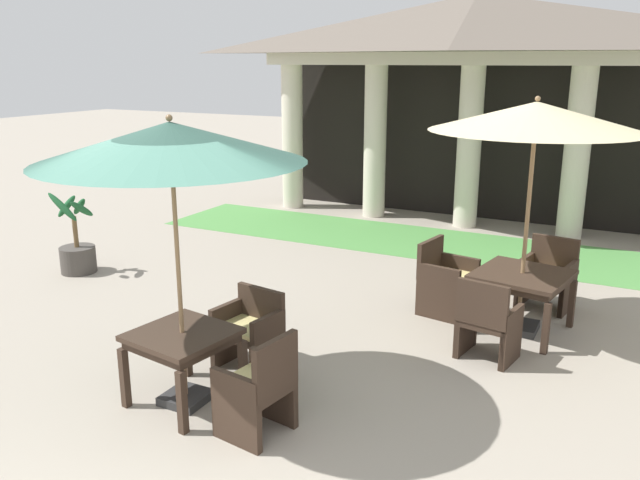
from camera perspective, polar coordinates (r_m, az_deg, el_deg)
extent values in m
cylinder|color=beige|center=(14.29, -2.44, 8.95)|extent=(0.45, 0.45, 3.06)
cylinder|color=beige|center=(13.45, 4.84, 8.51)|extent=(0.45, 0.45, 3.06)
cylinder|color=beige|center=(12.85, 12.92, 7.85)|extent=(0.45, 0.45, 3.06)
cylinder|color=beige|center=(12.52, 21.57, 6.98)|extent=(0.45, 0.45, 3.06)
cube|color=beige|center=(12.75, 13.37, 15.22)|extent=(8.54, 0.70, 0.24)
pyramid|color=#665B51|center=(12.77, 13.55, 18.03)|extent=(8.94, 2.46, 1.01)
cube|color=black|center=(13.72, 13.87, 8.25)|extent=(8.34, 0.16, 3.06)
cube|color=#519347|center=(11.71, 10.60, -0.36)|extent=(10.74, 2.11, 0.01)
cube|color=#38281E|center=(6.22, -11.98, -8.09)|extent=(0.96, 0.96, 0.05)
cube|color=#38281E|center=(6.24, -11.94, -8.63)|extent=(0.89, 0.89, 0.08)
cube|color=#38281E|center=(6.44, -16.75, -11.48)|extent=(0.08, 0.08, 0.59)
cube|color=#38281E|center=(5.90, -11.99, -13.75)|extent=(0.08, 0.08, 0.59)
cube|color=#38281E|center=(6.88, -11.59, -9.33)|extent=(0.08, 0.08, 0.59)
cube|color=#38281E|center=(6.38, -6.76, -11.18)|extent=(0.08, 0.08, 0.59)
cube|color=#2D2D2D|center=(6.50, -11.65, -13.36)|extent=(0.40, 0.40, 0.08)
cylinder|color=olive|center=(6.03, -12.25, -3.51)|extent=(0.04, 0.04, 2.43)
cone|color=#33594C|center=(5.76, -12.96, 8.36)|extent=(2.35, 2.35, 0.35)
sphere|color=olive|center=(5.74, -13.09, 10.38)|extent=(0.06, 0.06, 0.06)
cube|color=#38281E|center=(5.77, -5.72, -12.77)|extent=(0.59, 0.60, 0.07)
cube|color=#E0CC7F|center=(5.74, -5.73, -12.24)|extent=(0.54, 0.56, 0.05)
cube|color=#38281E|center=(5.50, -3.91, -10.97)|extent=(0.14, 0.53, 0.48)
cube|color=#38281E|center=(5.66, -7.39, -14.57)|extent=(0.52, 0.14, 0.65)
cube|color=#38281E|center=(5.97, -4.09, -12.73)|extent=(0.52, 0.14, 0.65)
cube|color=#38281E|center=(5.87, -8.99, -14.92)|extent=(0.06, 0.06, 0.39)
cube|color=#38281E|center=(6.16, -5.80, -13.20)|extent=(0.06, 0.06, 0.39)
cube|color=#38281E|center=(5.59, -5.50, -16.42)|extent=(0.06, 0.06, 0.39)
cube|color=#38281E|center=(5.90, -2.36, -14.51)|extent=(0.06, 0.06, 0.39)
cube|color=#38281E|center=(6.90, -6.37, -8.04)|extent=(0.68, 0.58, 0.07)
cube|color=#E0CC7F|center=(6.88, -6.39, -7.58)|extent=(0.62, 0.54, 0.05)
cube|color=#38281E|center=(6.97, -5.17, -5.71)|extent=(0.61, 0.15, 0.39)
cube|color=#38281E|center=(6.76, -4.53, -9.20)|extent=(0.14, 0.50, 0.66)
cube|color=#38281E|center=(7.11, -8.08, -8.01)|extent=(0.14, 0.50, 0.66)
cube|color=#38281E|center=(6.68, -5.80, -10.93)|extent=(0.06, 0.06, 0.37)
cube|color=#38281E|center=(7.03, -9.24, -9.66)|extent=(0.06, 0.06, 0.37)
cube|color=#38281E|center=(6.98, -3.38, -9.67)|extent=(0.06, 0.06, 0.37)
cube|color=#38281E|center=(7.31, -6.79, -8.53)|extent=(0.06, 0.06, 0.37)
cube|color=#38281E|center=(8.05, 17.31, -2.92)|extent=(1.17, 1.17, 0.05)
cube|color=#38281E|center=(8.07, 17.28, -3.37)|extent=(1.08, 1.08, 0.08)
cube|color=#38281E|center=(7.93, 12.69, -5.97)|extent=(0.08, 0.08, 0.59)
cube|color=#38281E|center=(7.63, 19.18, -7.35)|extent=(0.08, 0.08, 0.59)
cube|color=#38281E|center=(8.75, 15.27, -4.09)|extent=(0.08, 0.08, 0.59)
cube|color=#38281E|center=(8.48, 21.19, -5.24)|extent=(0.08, 0.08, 0.59)
cube|color=#2D2D2D|center=(8.27, 16.95, -7.26)|extent=(0.45, 0.45, 0.09)
cylinder|color=olive|center=(7.90, 17.63, 0.91)|extent=(0.05, 0.05, 2.51)
cone|color=beige|center=(7.69, 18.42, 10.25)|extent=(2.37, 2.37, 0.32)
sphere|color=olive|center=(7.68, 18.54, 11.66)|extent=(0.06, 0.06, 0.06)
cube|color=#38281E|center=(8.99, 19.23, -3.12)|extent=(0.70, 0.65, 0.07)
cube|color=#E0CC7F|center=(8.97, 19.27, -2.76)|extent=(0.64, 0.59, 0.05)
cube|color=#38281E|center=(9.15, 19.88, -1.12)|extent=(0.62, 0.16, 0.46)
cube|color=#38281E|center=(8.94, 20.93, -3.97)|extent=(0.15, 0.55, 0.65)
cube|color=#38281E|center=(9.10, 17.47, -3.32)|extent=(0.15, 0.55, 0.65)
cube|color=#38281E|center=(8.77, 20.33, -5.25)|extent=(0.06, 0.06, 0.38)
cube|color=#38281E|center=(8.92, 16.91, -4.58)|extent=(0.06, 0.06, 0.38)
cube|color=#38281E|center=(9.21, 21.24, -4.34)|extent=(0.06, 0.06, 0.38)
cube|color=#38281E|center=(9.36, 17.97, -3.72)|extent=(0.06, 0.06, 0.38)
cube|color=#38281E|center=(8.47, 11.18, -3.51)|extent=(0.68, 0.70, 0.07)
cube|color=#E0CC7F|center=(8.45, 11.20, -3.12)|extent=(0.62, 0.65, 0.05)
cube|color=#38281E|center=(8.50, 9.64, -1.46)|extent=(0.16, 0.62, 0.47)
cube|color=#38281E|center=(8.74, 11.98, -3.54)|extent=(0.58, 0.16, 0.70)
cube|color=#38281E|center=(8.25, 10.27, -4.60)|extent=(0.58, 0.16, 0.70)
cube|color=#38281E|center=(8.68, 13.46, -4.80)|extent=(0.06, 0.06, 0.40)
cube|color=#38281E|center=(8.20, 11.88, -5.91)|extent=(0.06, 0.06, 0.40)
cube|color=#38281E|center=(8.89, 10.38, -4.15)|extent=(0.06, 0.06, 0.40)
cube|color=#38281E|center=(8.42, 8.65, -5.19)|extent=(0.06, 0.06, 0.40)
cube|color=#38281E|center=(7.31, 14.57, -6.97)|extent=(0.64, 0.57, 0.07)
cube|color=#E0CC7F|center=(7.29, 14.61, -6.53)|extent=(0.59, 0.53, 0.05)
cube|color=#38281E|center=(7.02, 14.02, -5.48)|extent=(0.57, 0.16, 0.48)
cube|color=#38281E|center=(7.44, 12.65, -7.31)|extent=(0.14, 0.49, 0.62)
cube|color=#38281E|center=(7.27, 16.43, -8.15)|extent=(0.14, 0.49, 0.62)
cube|color=#38281E|center=(7.67, 13.32, -7.63)|extent=(0.06, 0.06, 0.38)
cube|color=#38281E|center=(7.50, 16.90, -8.42)|extent=(0.06, 0.06, 0.38)
cube|color=#38281E|center=(7.31, 11.95, -8.73)|extent=(0.06, 0.06, 0.38)
cube|color=#38281E|center=(7.13, 15.68, -9.60)|extent=(0.06, 0.06, 0.38)
cylinder|color=#47423D|center=(10.63, -20.42, -1.61)|extent=(0.53, 0.53, 0.40)
cylinder|color=brown|center=(10.52, -20.65, 0.68)|extent=(0.07, 0.07, 0.48)
ellipsoid|color=#1E562D|center=(10.29, -20.16, 2.57)|extent=(0.12, 0.44, 0.35)
ellipsoid|color=#1E562D|center=(10.51, -20.33, 2.77)|extent=(0.32, 0.12, 0.33)
ellipsoid|color=#1E562D|center=(10.56, -21.31, 2.78)|extent=(0.16, 0.38, 0.35)
ellipsoid|color=#1E562D|center=(10.26, -21.64, 2.72)|extent=(0.52, 0.18, 0.46)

